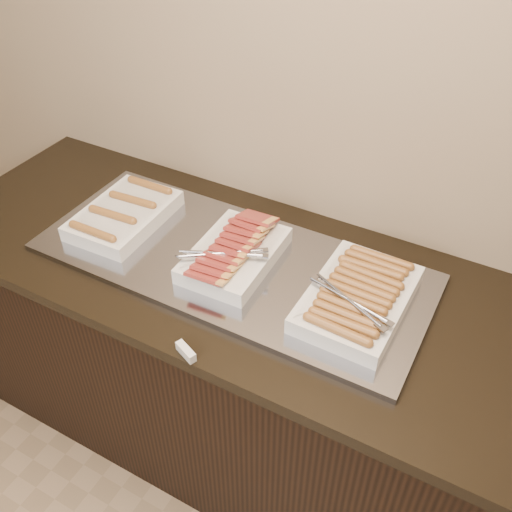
{
  "coord_description": "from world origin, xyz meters",
  "views": [
    {
      "loc": [
        0.68,
        1.02,
        2.04
      ],
      "look_at": [
        0.07,
        2.13,
        0.97
      ],
      "focal_mm": 40.0,
      "sensor_mm": 36.0,
      "label": 1
    }
  ],
  "objects_px": {
    "warming_tray": "(231,262)",
    "dish_right": "(358,297)",
    "counter": "(240,362)",
    "dish_left": "(124,215)",
    "dish_center": "(234,253)"
  },
  "relations": [
    {
      "from": "warming_tray",
      "to": "dish_left",
      "type": "xyz_separation_m",
      "value": [
        -0.4,
        -0.0,
        0.04
      ]
    },
    {
      "from": "warming_tray",
      "to": "dish_right",
      "type": "distance_m",
      "value": 0.41
    },
    {
      "from": "dish_center",
      "to": "dish_right",
      "type": "bearing_deg",
      "value": -1.7
    },
    {
      "from": "counter",
      "to": "dish_left",
      "type": "xyz_separation_m",
      "value": [
        -0.42,
        -0.0,
        0.5
      ]
    },
    {
      "from": "dish_right",
      "to": "warming_tray",
      "type": "bearing_deg",
      "value": -179.56
    },
    {
      "from": "dish_left",
      "to": "dish_right",
      "type": "height_order",
      "value": "dish_right"
    },
    {
      "from": "counter",
      "to": "dish_center",
      "type": "distance_m",
      "value": 0.5
    },
    {
      "from": "warming_tray",
      "to": "dish_left",
      "type": "relative_size",
      "value": 3.35
    },
    {
      "from": "counter",
      "to": "dish_right",
      "type": "bearing_deg",
      "value": -0.5
    },
    {
      "from": "warming_tray",
      "to": "dish_left",
      "type": "distance_m",
      "value": 0.4
    },
    {
      "from": "warming_tray",
      "to": "dish_center",
      "type": "distance_m",
      "value": 0.05
    },
    {
      "from": "counter",
      "to": "dish_left",
      "type": "distance_m",
      "value": 0.65
    },
    {
      "from": "dish_left",
      "to": "dish_right",
      "type": "xyz_separation_m",
      "value": [
        0.81,
        -0.0,
        0.01
      ]
    },
    {
      "from": "counter",
      "to": "dish_left",
      "type": "relative_size",
      "value": 5.74
    },
    {
      "from": "dish_right",
      "to": "counter",
      "type": "bearing_deg",
      "value": -179.59
    }
  ]
}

